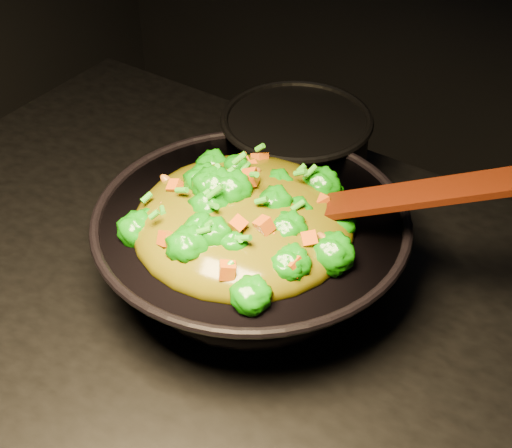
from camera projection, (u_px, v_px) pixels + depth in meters
The scene contains 4 objects.
wok at pixel (251, 251), 0.95m from camera, with size 0.36×0.36×0.10m, color black, non-canonical shape.
stir_fry at pixel (243, 196), 0.88m from camera, with size 0.26×0.26×0.09m, color #137A08, non-canonical shape.
spatula at pixel (374, 200), 0.86m from camera, with size 0.30×0.04×0.01m, color #3B1805.
back_pot at pixel (296, 151), 1.11m from camera, with size 0.20×0.20×0.11m, color black.
Camera 1 is at (0.37, -0.48, 1.58)m, focal length 55.00 mm.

